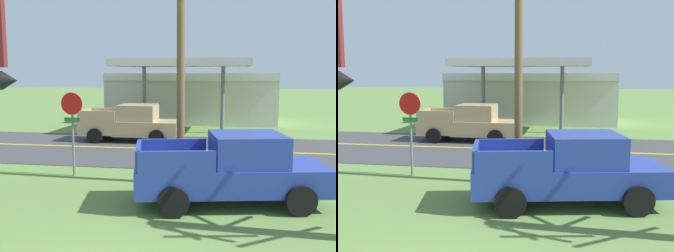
{
  "view_description": "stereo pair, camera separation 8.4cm",
  "coord_description": "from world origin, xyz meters",
  "views": [
    {
      "loc": [
        2.18,
        -5.26,
        3.58
      ],
      "look_at": [
        0.0,
        8.0,
        1.8
      ],
      "focal_mm": 42.45,
      "sensor_mm": 36.0,
      "label": 1
    },
    {
      "loc": [
        2.26,
        -5.25,
        3.58
      ],
      "look_at": [
        0.0,
        8.0,
        1.8
      ],
      "focal_mm": 42.45,
      "sensor_mm": 36.0,
      "label": 2
    }
  ],
  "objects": [
    {
      "name": "stop_sign",
      "position": [
        -3.31,
        7.67,
        2.03
      ],
      "size": [
        0.8,
        0.08,
        2.95
      ],
      "color": "slate",
      "rests_on": "ground"
    },
    {
      "name": "road_asphalt",
      "position": [
        0.0,
        13.0,
        0.01
      ],
      "size": [
        140.0,
        8.0,
        0.02
      ],
      "primitive_type": "cube",
      "color": "#3D3D3F",
      "rests_on": "ground"
    },
    {
      "name": "utility_pole",
      "position": [
        0.53,
        7.27,
        5.11
      ],
      "size": [
        1.96,
        0.26,
        9.59
      ],
      "color": "brown",
      "rests_on": "ground"
    },
    {
      "name": "gas_station",
      "position": [
        -0.83,
        24.31,
        1.94
      ],
      "size": [
        12.0,
        11.5,
        4.4
      ],
      "color": "beige",
      "rests_on": "ground"
    },
    {
      "name": "pickup_blue_parked_on_lawn",
      "position": [
        2.2,
        5.5,
        0.96
      ],
      "size": [
        5.49,
        3.0,
        1.96
      ],
      "color": "#233893",
      "rests_on": "ground"
    },
    {
      "name": "road_centre_line",
      "position": [
        0.0,
        13.0,
        0.02
      ],
      "size": [
        126.0,
        0.2,
        0.01
      ],
      "primitive_type": "cube",
      "color": "gold",
      "rests_on": "road_asphalt"
    },
    {
      "name": "pickup_tan_on_road",
      "position": [
        -3.12,
        15.0,
        0.96
      ],
      "size": [
        5.2,
        2.24,
        1.96
      ],
      "color": "tan",
      "rests_on": "ground"
    }
  ]
}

